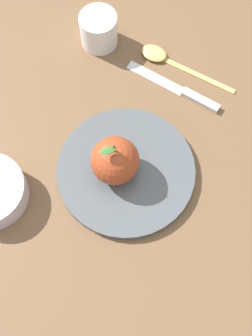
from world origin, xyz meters
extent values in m
plane|color=brown|center=(0.00, 0.00, 0.00)|extent=(2.40, 2.40, 0.00)
cylinder|color=#4C5156|center=(0.03, 0.01, 0.01)|extent=(0.22, 0.22, 0.01)
torus|color=#4C5156|center=(0.03, 0.01, 0.01)|extent=(0.22, 0.22, 0.01)
sphere|color=#9E3D1E|center=(0.04, 0.00, 0.05)|extent=(0.08, 0.08, 0.08)
cylinder|color=#4C3319|center=(0.04, 0.00, 0.10)|extent=(0.00, 0.00, 0.02)
ellipsoid|color=#386628|center=(0.05, 0.00, 0.10)|extent=(0.03, 0.02, 0.00)
cylinder|color=white|center=(-0.07, -0.24, 0.03)|extent=(0.07, 0.07, 0.06)
torus|color=white|center=(-0.07, -0.24, 0.06)|extent=(0.07, 0.07, 0.01)
cylinder|color=#A4A4A6|center=(-0.07, -0.24, 0.06)|extent=(0.05, 0.05, 0.01)
cube|color=silver|center=(-0.11, -0.12, 0.00)|extent=(0.07, 0.11, 0.00)
cube|color=silver|center=(-0.15, -0.04, 0.01)|extent=(0.04, 0.07, 0.01)
ellipsoid|color=#D8B766|center=(-0.14, -0.16, 0.01)|extent=(0.05, 0.06, 0.01)
cube|color=#D8B766|center=(-0.18, -0.08, 0.00)|extent=(0.08, 0.12, 0.01)
camera|label=1|loc=(0.16, 0.23, 0.68)|focal=47.58mm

